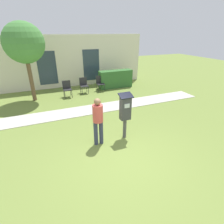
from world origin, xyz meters
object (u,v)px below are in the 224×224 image
Objects in this scene: outdoor_chair_left at (67,88)px; parking_meter at (125,110)px; outdoor_chair_right at (100,82)px; person_standing at (98,118)px; outdoor_chair_middle at (84,84)px.

parking_meter is at bearing -77.44° from outdoor_chair_left.
outdoor_chair_left and outdoor_chair_right have the same top height.
outdoor_chair_right is at bearing 48.37° from person_standing.
outdoor_chair_right is (1.03, 0.03, 0.00)m from outdoor_chair_middle.
parking_meter is at bearing -101.53° from outdoor_chair_middle.
outdoor_chair_left is at bearing 69.74° from person_standing.
outdoor_chair_right is (2.05, 0.36, 0.00)m from outdoor_chair_left.
outdoor_chair_middle is at bearing 58.63° from person_standing.
person_standing is 1.76× the size of outdoor_chair_middle.
outdoor_chair_right is at bearing 79.96° from parking_meter.
outdoor_chair_left and outdoor_chair_middle have the same top height.
person_standing is at bearing -111.69° from outdoor_chair_middle.
outdoor_chair_left is 2.09m from outdoor_chair_right.
parking_meter is 1.01× the size of person_standing.
parking_meter reaches higher than outdoor_chair_left.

